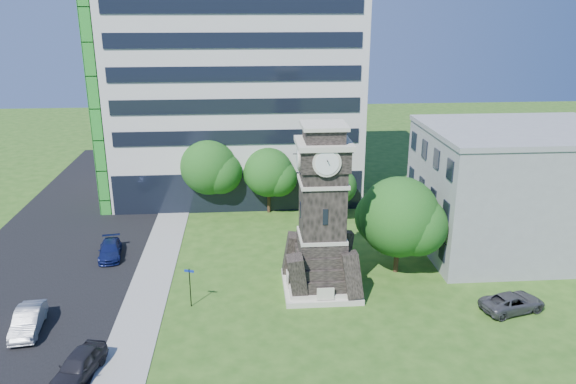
{
  "coord_description": "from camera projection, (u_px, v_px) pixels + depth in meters",
  "views": [
    {
      "loc": [
        -2.18,
        -34.3,
        19.79
      ],
      "look_at": [
        0.94,
        6.41,
        6.02
      ],
      "focal_mm": 35.0,
      "sensor_mm": 36.0,
      "label": 1
    }
  ],
  "objects": [
    {
      "name": "car_street_north",
      "position": [
        110.0,
        250.0,
        45.92
      ],
      "size": [
        2.31,
        4.41,
        1.22
      ],
      "primitive_type": "imported",
      "rotation": [
        0.0,
        0.0,
        0.15
      ],
      "color": "#111A4D",
      "rests_on": "ground"
    },
    {
      "name": "office_tall",
      "position": [
        234.0,
        59.0,
        58.53
      ],
      "size": [
        26.2,
        15.11,
        28.6
      ],
      "color": "silver",
      "rests_on": "ground"
    },
    {
      "name": "car_street_mid",
      "position": [
        28.0,
        321.0,
        35.5
      ],
      "size": [
        2.02,
        4.51,
        1.44
      ],
      "primitive_type": "imported",
      "rotation": [
        0.0,
        0.0,
        0.12
      ],
      "color": "#9B9DA2",
      "rests_on": "ground"
    },
    {
      "name": "street_sign",
      "position": [
        190.0,
        283.0,
        38.04
      ],
      "size": [
        0.68,
        0.07,
        2.85
      ],
      "rotation": [
        0.0,
        0.0,
        -0.31
      ],
      "color": "black",
      "rests_on": "ground"
    },
    {
      "name": "office_low",
      "position": [
        516.0,
        190.0,
        46.23
      ],
      "size": [
        15.2,
        12.2,
        10.4
      ],
      "color": "#939698",
      "rests_on": "ground"
    },
    {
      "name": "car_street_south",
      "position": [
        79.0,
        365.0,
        31.1
      ],
      "size": [
        2.71,
        4.54,
        1.45
      ],
      "primitive_type": "imported",
      "rotation": [
        0.0,
        0.0,
        -0.25
      ],
      "color": "black",
      "rests_on": "ground"
    },
    {
      "name": "sidewalk",
      "position": [
        154.0,
        275.0,
        42.91
      ],
      "size": [
        3.0,
        70.0,
        0.06
      ],
      "primitive_type": "cube",
      "color": "gray",
      "rests_on": "ground"
    },
    {
      "name": "park_bench",
      "position": [
        340.0,
        280.0,
        40.98
      ],
      "size": [
        2.05,
        0.55,
        1.06
      ],
      "rotation": [
        0.0,
        0.0,
        -0.08
      ],
      "color": "black",
      "rests_on": "ground"
    },
    {
      "name": "car_east_lot",
      "position": [
        513.0,
        302.0,
        37.88
      ],
      "size": [
        4.86,
        3.14,
        1.25
      ],
      "primitive_type": "imported",
      "rotation": [
        0.0,
        0.0,
        1.83
      ],
      "color": "#454549",
      "rests_on": "ground"
    },
    {
      "name": "tree_east",
      "position": [
        400.0,
        219.0,
        42.22
      ],
      "size": [
        6.72,
        6.11,
        7.61
      ],
      "rotation": [
        0.0,
        0.0,
        0.29
      ],
      "color": "#332114",
      "rests_on": "ground"
    },
    {
      "name": "street",
      "position": [
        39.0,
        280.0,
        42.3
      ],
      "size": [
        14.0,
        80.0,
        0.02
      ],
      "primitive_type": "cube",
      "color": "black",
      "rests_on": "ground"
    },
    {
      "name": "ground",
      "position": [
        282.0,
        304.0,
        38.89
      ],
      "size": [
        160.0,
        160.0,
        0.0
      ],
      "primitive_type": "plane",
      "color": "#295217",
      "rests_on": "ground"
    },
    {
      "name": "tree_nw",
      "position": [
        210.0,
        168.0,
        55.06
      ],
      "size": [
        6.22,
        5.66,
        7.48
      ],
      "rotation": [
        0.0,
        0.0,
        -0.25
      ],
      "color": "#332114",
      "rests_on": "ground"
    },
    {
      "name": "tree_ne",
      "position": [
        330.0,
        182.0,
        52.83
      ],
      "size": [
        4.88,
        4.44,
        6.17
      ],
      "rotation": [
        0.0,
        0.0,
        -0.03
      ],
      "color": "#332114",
      "rests_on": "ground"
    },
    {
      "name": "tree_nc",
      "position": [
        269.0,
        174.0,
        54.71
      ],
      "size": [
        5.3,
        4.82,
        6.56
      ],
      "rotation": [
        0.0,
        0.0,
        0.01
      ],
      "color": "#332114",
      "rests_on": "ground"
    },
    {
      "name": "clock_tower",
      "position": [
        322.0,
        221.0,
        39.31
      ],
      "size": [
        5.4,
        5.4,
        12.22
      ],
      "color": "beige",
      "rests_on": "ground"
    }
  ]
}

